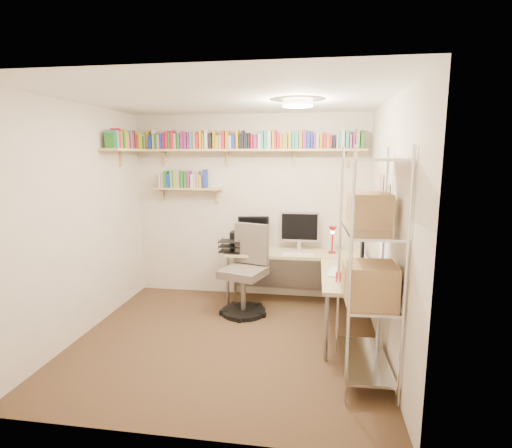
# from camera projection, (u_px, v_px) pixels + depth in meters

# --- Properties ---
(ground) EXTENTS (3.20, 3.20, 0.00)m
(ground) POSITION_uv_depth(u_px,v_px,m) (227.00, 341.00, 4.27)
(ground) COLOR #3F2E1B
(ground) RESTS_ON ground
(room_shell) EXTENTS (3.24, 3.04, 2.52)m
(room_shell) POSITION_uv_depth(u_px,v_px,m) (226.00, 196.00, 4.00)
(room_shell) COLOR beige
(room_shell) RESTS_ON ground
(wall_shelves) EXTENTS (3.12, 1.09, 0.80)m
(wall_shelves) POSITION_uv_depth(u_px,v_px,m) (216.00, 149.00, 5.24)
(wall_shelves) COLOR tan
(wall_shelves) RESTS_ON ground
(corner_desk) EXTENTS (1.88, 1.83, 1.22)m
(corner_desk) POSITION_uv_depth(u_px,v_px,m) (298.00, 257.00, 5.00)
(corner_desk) COLOR #C5B780
(corner_desk) RESTS_ON ground
(office_chair) EXTENTS (0.62, 0.63, 1.11)m
(office_chair) POSITION_uv_depth(u_px,v_px,m) (246.00, 276.00, 4.97)
(office_chair) COLOR black
(office_chair) RESTS_ON ground
(wire_rack) EXTENTS (0.46, 0.90, 2.03)m
(wire_rack) POSITION_uv_depth(u_px,v_px,m) (369.00, 258.00, 3.40)
(wire_rack) COLOR silver
(wire_rack) RESTS_ON ground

